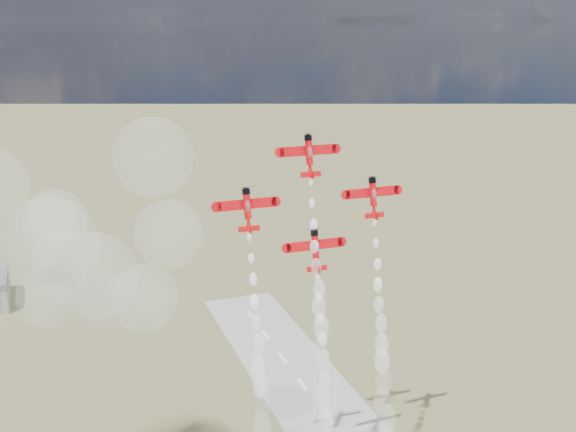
% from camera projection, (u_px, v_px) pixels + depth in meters
% --- Properties ---
extents(plane_lead, '(14.00, 4.86, 9.89)m').
position_uv_depth(plane_lead, '(309.00, 155.00, 154.81)').
color(plane_lead, red).
rests_on(plane_lead, ground).
extents(plane_left, '(14.00, 4.86, 9.89)m').
position_uv_depth(plane_left, '(247.00, 209.00, 150.60)').
color(plane_left, red).
rests_on(plane_left, ground).
extents(plane_right, '(14.00, 4.86, 9.89)m').
position_uv_depth(plane_right, '(373.00, 196.00, 161.04)').
color(plane_right, red).
rests_on(plane_right, ground).
extents(plane_slot, '(14.00, 4.86, 9.89)m').
position_uv_depth(plane_slot, '(315.00, 249.00, 156.83)').
color(plane_slot, red).
rests_on(plane_slot, ground).
extents(smoke_trail_lead, '(5.88, 13.66, 56.29)m').
position_uv_depth(smoke_trail_lead, '(323.00, 362.00, 159.54)').
color(smoke_trail_lead, white).
rests_on(smoke_trail_lead, plane_lead).
extents(smoke_trail_left, '(5.23, 14.67, 56.25)m').
position_uv_depth(smoke_trail_left, '(263.00, 420.00, 154.80)').
color(smoke_trail_left, white).
rests_on(smoke_trail_left, plane_left).
extents(smoke_trail_right, '(5.43, 14.04, 55.65)m').
position_uv_depth(smoke_trail_right, '(384.00, 395.00, 165.47)').
color(smoke_trail_right, white).
rests_on(smoke_trail_right, plane_right).
extents(drifted_smoke_cloud, '(50.42, 33.86, 51.02)m').
position_uv_depth(drifted_smoke_cloud, '(89.00, 241.00, 146.78)').
color(drifted_smoke_cloud, white).
rests_on(drifted_smoke_cloud, ground).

